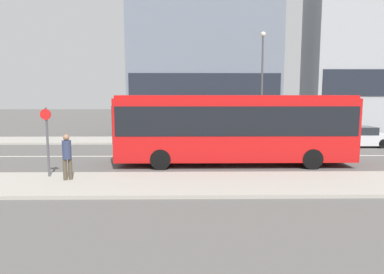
{
  "coord_description": "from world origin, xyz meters",
  "views": [
    {
      "loc": [
        0.93,
        -19.07,
        3.49
      ],
      "look_at": [
        1.18,
        -2.01,
        1.34
      ],
      "focal_mm": 32.0,
      "sensor_mm": 36.0,
      "label": 1
    }
  ],
  "objects_px": {
    "pedestrian_near_stop": "(67,154)",
    "city_bus": "(234,125)",
    "bus_stop_sign": "(47,137)",
    "street_lamp": "(262,76)",
    "parked_car_0": "(358,137)"
  },
  "relations": [
    {
      "from": "pedestrian_near_stop",
      "to": "city_bus",
      "type": "bearing_deg",
      "value": 0.27
    },
    {
      "from": "pedestrian_near_stop",
      "to": "bus_stop_sign",
      "type": "bearing_deg",
      "value": 123.06
    },
    {
      "from": "street_lamp",
      "to": "city_bus",
      "type": "bearing_deg",
      "value": -111.41
    },
    {
      "from": "city_bus",
      "to": "bus_stop_sign",
      "type": "xyz_separation_m",
      "value": [
        -7.96,
        -2.95,
        -0.2
      ]
    },
    {
      "from": "parked_car_0",
      "to": "pedestrian_near_stop",
      "type": "bearing_deg",
      "value": -150.14
    },
    {
      "from": "parked_car_0",
      "to": "bus_stop_sign",
      "type": "distance_m",
      "value": 19.19
    },
    {
      "from": "pedestrian_near_stop",
      "to": "bus_stop_sign",
      "type": "distance_m",
      "value": 1.28
    },
    {
      "from": "parked_car_0",
      "to": "street_lamp",
      "type": "relative_size",
      "value": 0.52
    },
    {
      "from": "pedestrian_near_stop",
      "to": "street_lamp",
      "type": "bearing_deg",
      "value": 21.9
    },
    {
      "from": "city_bus",
      "to": "street_lamp",
      "type": "relative_size",
      "value": 1.49
    },
    {
      "from": "city_bus",
      "to": "street_lamp",
      "type": "xyz_separation_m",
      "value": [
        3.05,
        7.77,
        2.79
      ]
    },
    {
      "from": "parked_car_0",
      "to": "pedestrian_near_stop",
      "type": "height_order",
      "value": "pedestrian_near_stop"
    },
    {
      "from": "parked_car_0",
      "to": "bus_stop_sign",
      "type": "bearing_deg",
      "value": -153.06
    },
    {
      "from": "city_bus",
      "to": "pedestrian_near_stop",
      "type": "xyz_separation_m",
      "value": [
        -6.99,
        -3.52,
        -0.81
      ]
    },
    {
      "from": "city_bus",
      "to": "parked_car_0",
      "type": "distance_m",
      "value": 10.85
    }
  ]
}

